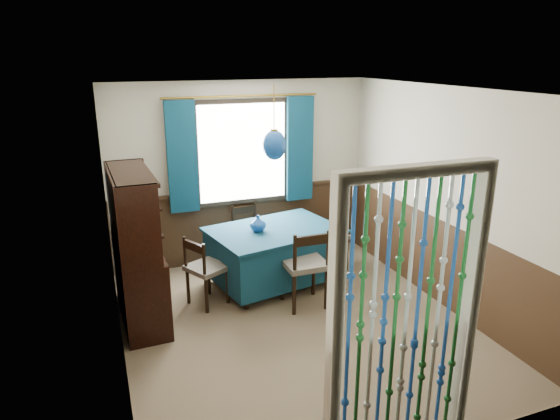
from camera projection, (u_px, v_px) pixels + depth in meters
name	position (u px, v px, depth m)	size (l,w,h in m)	color
floor	(296.00, 324.00, 5.46)	(4.00, 4.00, 0.00)	brown
ceiling	(299.00, 90.00, 4.70)	(4.00, 4.00, 0.00)	silver
wall_back	(242.00, 173.00, 6.86)	(3.60, 3.60, 0.00)	#BEB49B
wall_front	(413.00, 304.00, 3.29)	(3.60, 3.60, 0.00)	#BEB49B
wall_left	(112.00, 238.00, 4.47)	(4.00, 4.00, 0.00)	#BEB49B
wall_right	(443.00, 198.00, 5.68)	(4.00, 4.00, 0.00)	#BEB49B
wainscot_back	(243.00, 225.00, 7.08)	(3.60, 3.60, 0.00)	#362314
wainscot_front	(403.00, 398.00, 3.53)	(3.60, 3.60, 0.00)	#362314
wainscot_left	(122.00, 312.00, 4.71)	(4.00, 4.00, 0.00)	#362314
wainscot_right	(436.00, 259.00, 5.90)	(4.00, 4.00, 0.00)	#362314
window	(242.00, 152.00, 6.73)	(1.32, 0.12, 1.42)	black
doorway	(405.00, 326.00, 3.41)	(1.16, 0.12, 2.18)	silver
dining_table	(274.00, 252.00, 6.28)	(1.73, 1.36, 0.75)	#0E3449
chair_near	(306.00, 265.00, 5.71)	(0.48, 0.46, 0.96)	black
chair_far	(248.00, 234.00, 6.89)	(0.45, 0.43, 0.84)	black
chair_left	(205.00, 269.00, 5.76)	(0.54, 0.55, 0.84)	black
chair_right	(331.00, 235.00, 6.76)	(0.46, 0.48, 0.90)	black
sideboard	(138.00, 269.00, 5.43)	(0.49, 1.30, 1.68)	black
pendant_lamp	(274.00, 145.00, 5.87)	(0.29, 0.29, 0.88)	olive
vase_table	(258.00, 224.00, 6.08)	(0.18, 0.18, 0.19)	navy
bowl_shelf	(142.00, 225.00, 5.04)	(0.21, 0.21, 0.05)	beige
vase_sideboard	(139.00, 232.00, 5.59)	(0.16, 0.16, 0.16)	beige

